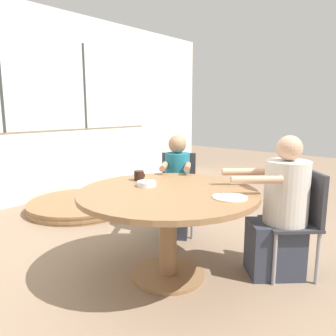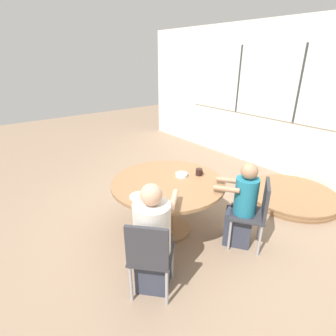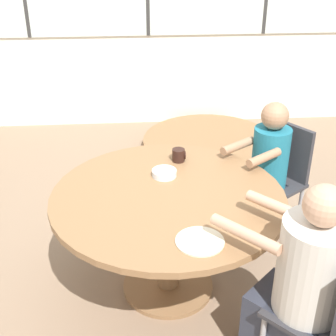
# 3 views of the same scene
# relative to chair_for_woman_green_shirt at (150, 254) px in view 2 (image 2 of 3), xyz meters

# --- Properties ---
(ground_plane) EXTENTS (16.00, 16.00, 0.00)m
(ground_plane) POSITION_rel_chair_for_woman_green_shirt_xyz_m (-0.74, 0.79, -0.52)
(ground_plane) COLOR #8C725B
(wall_back_with_windows) EXTENTS (8.40, 0.08, 2.80)m
(wall_back_with_windows) POSITION_rel_chair_for_woman_green_shirt_xyz_m (-0.74, 3.73, 0.91)
(wall_back_with_windows) COLOR white
(wall_back_with_windows) RESTS_ON ground_plane
(dining_table) EXTENTS (1.42, 1.42, 0.73)m
(dining_table) POSITION_rel_chair_for_woman_green_shirt_xyz_m (-0.74, 0.79, 0.07)
(dining_table) COLOR olive
(dining_table) RESTS_ON ground_plane
(chair_for_woman_green_shirt) EXTENTS (0.57, 0.57, 0.87)m
(chair_for_woman_green_shirt) POSITION_rel_chair_for_woman_green_shirt_xyz_m (0.00, 0.00, 0.00)
(chair_for_woman_green_shirt) COLOR #333338
(chair_for_woman_green_shirt) RESTS_ON ground_plane
(chair_for_man_blue_shirt) EXTENTS (0.56, 0.56, 0.87)m
(chair_for_man_blue_shirt) POSITION_rel_chair_for_woman_green_shirt_xyz_m (0.15, 1.41, 0.00)
(chair_for_man_blue_shirt) COLOR #333338
(chair_for_man_blue_shirt) RESTS_ON ground_plane
(person_woman_green_shirt) EXTENTS (0.68, 0.70, 1.16)m
(person_woman_green_shirt) POSITION_rel_chair_for_woman_green_shirt_xyz_m (-0.12, 0.12, -0.01)
(person_woman_green_shirt) COLOR #333847
(person_woman_green_shirt) RESTS_ON ground_plane
(person_man_blue_shirt) EXTENTS (0.54, 0.49, 1.09)m
(person_man_blue_shirt) POSITION_rel_chair_for_woman_green_shirt_xyz_m (0.01, 1.31, -0.02)
(person_man_blue_shirt) COLOR #333847
(person_man_blue_shirt) RESTS_ON ground_plane
(coffee_mug) EXTENTS (0.09, 0.09, 0.09)m
(coffee_mug) POSITION_rel_chair_for_woman_green_shirt_xyz_m (-0.63, 1.22, 0.25)
(coffee_mug) COLOR black
(coffee_mug) RESTS_ON dining_table
(bowl_white_shallow) EXTENTS (0.16, 0.16, 0.04)m
(bowl_white_shallow) POSITION_rel_chair_for_woman_green_shirt_xyz_m (-0.75, 1.02, 0.23)
(bowl_white_shallow) COLOR silver
(bowl_white_shallow) RESTS_ON dining_table
(plate_tortillas) EXTENTS (0.25, 0.25, 0.01)m
(plate_tortillas) POSITION_rel_chair_for_woman_green_shirt_xyz_m (-0.61, 0.31, 0.21)
(plate_tortillas) COLOR beige
(plate_tortillas) RESTS_ON dining_table
(folded_table_stack) EXTENTS (1.42, 1.42, 0.12)m
(folded_table_stack) POSITION_rel_chair_for_woman_green_shirt_xyz_m (-0.14, 2.89, -0.46)
(folded_table_stack) COLOR olive
(folded_table_stack) RESTS_ON ground_plane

